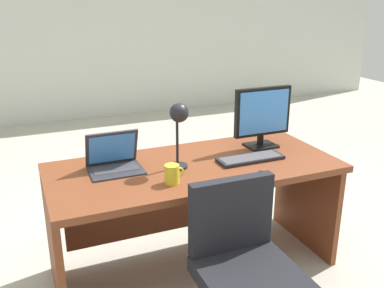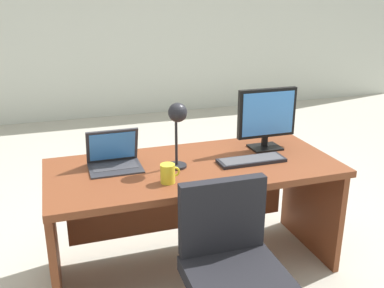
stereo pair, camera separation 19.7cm
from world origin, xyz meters
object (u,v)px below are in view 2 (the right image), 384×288
(monitor, at_px, (267,116))
(desk_lamp, at_px, (177,121))
(office_chair, at_px, (233,288))
(coffee_mug, at_px, (168,173))
(desk, at_px, (192,191))
(laptop, at_px, (114,155))
(mouse, at_px, (260,176))
(keyboard, at_px, (251,160))

(monitor, height_order, desk_lamp, monitor)
(office_chair, bearing_deg, coffee_mug, 109.28)
(desk, height_order, coffee_mug, coffee_mug)
(desk, xyz_separation_m, laptop, (-0.46, 0.08, 0.26))
(laptop, height_order, desk_lamp, desk_lamp)
(desk_lamp, height_order, coffee_mug, desk_lamp)
(monitor, bearing_deg, laptop, -179.91)
(desk, relative_size, desk_lamp, 4.37)
(desk_lamp, bearing_deg, office_chair, -83.97)
(monitor, height_order, office_chair, monitor)
(mouse, height_order, office_chair, office_chair)
(mouse, bearing_deg, office_chair, -129.09)
(monitor, bearing_deg, mouse, -120.19)
(desk, height_order, office_chair, office_chair)
(keyboard, height_order, coffee_mug, coffee_mug)
(keyboard, distance_m, coffee_mug, 0.58)
(office_chair, bearing_deg, desk_lamp, 96.03)
(desk, bearing_deg, monitor, 9.03)
(laptop, distance_m, coffee_mug, 0.41)
(desk_lamp, bearing_deg, mouse, -36.23)
(desk, relative_size, laptop, 5.69)
(monitor, distance_m, laptop, 1.02)
(monitor, distance_m, keyboard, 0.35)
(office_chair, bearing_deg, mouse, 50.91)
(laptop, relative_size, coffee_mug, 2.79)
(monitor, bearing_deg, desk, -170.97)
(keyboard, bearing_deg, office_chair, -120.90)
(coffee_mug, relative_size, office_chair, 0.13)
(keyboard, relative_size, desk_lamp, 1.05)
(monitor, relative_size, office_chair, 0.47)
(monitor, bearing_deg, coffee_mug, -156.25)
(desk_lamp, bearing_deg, laptop, 155.39)
(keyboard, xyz_separation_m, office_chair, (-0.39, -0.65, -0.37))
(laptop, height_order, coffee_mug, laptop)
(laptop, distance_m, office_chair, 1.04)
(desk, relative_size, mouse, 23.25)
(mouse, relative_size, coffee_mug, 0.68)
(mouse, relative_size, office_chair, 0.09)
(desk, distance_m, mouse, 0.51)
(coffee_mug, bearing_deg, office_chair, -70.72)
(coffee_mug, xyz_separation_m, office_chair, (0.18, -0.51, -0.42))
(desk, relative_size, keyboard, 4.16)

